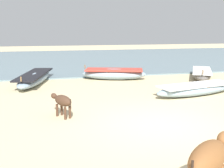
% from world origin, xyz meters
% --- Properties ---
extents(ground, '(80.00, 80.00, 0.00)m').
position_xyz_m(ground, '(0.00, 0.00, 0.00)').
color(ground, beige).
extents(sea_water, '(60.00, 20.00, 0.08)m').
position_xyz_m(sea_water, '(0.00, 18.07, 0.04)').
color(sea_water, slate).
rests_on(sea_water, ground).
extents(fishing_boat_1, '(2.65, 3.58, 0.68)m').
position_xyz_m(fishing_boat_1, '(5.19, 6.52, 0.26)').
color(fishing_boat_1, '#5B5651').
rests_on(fishing_boat_1, ground).
extents(fishing_boat_3, '(2.04, 4.77, 0.70)m').
position_xyz_m(fishing_boat_3, '(-3.67, 7.20, 0.27)').
color(fishing_boat_3, '#8CA5B7').
rests_on(fishing_boat_3, ground).
extents(fishing_boat_4, '(3.62, 2.19, 0.77)m').
position_xyz_m(fishing_boat_4, '(0.44, 7.36, 0.31)').
color(fishing_boat_4, '#8CA5B7').
rests_on(fishing_boat_4, ground).
extents(fishing_boat_5, '(3.90, 1.71, 0.66)m').
position_xyz_m(fishing_boat_5, '(2.78, 3.03, 0.25)').
color(fishing_boat_5, '#8CA5B7').
rests_on(fishing_boat_5, ground).
extents(cow_adult_brown, '(1.34, 1.11, 0.97)m').
position_xyz_m(cow_adult_brown, '(-0.81, -3.42, 0.70)').
color(cow_adult_brown, brown).
rests_on(cow_adult_brown, ground).
extents(calf_near_dark, '(0.70, 1.00, 0.69)m').
position_xyz_m(calf_near_dark, '(-2.69, 1.41, 0.50)').
color(calf_near_dark, '#4C3323').
rests_on(calf_near_dark, ground).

